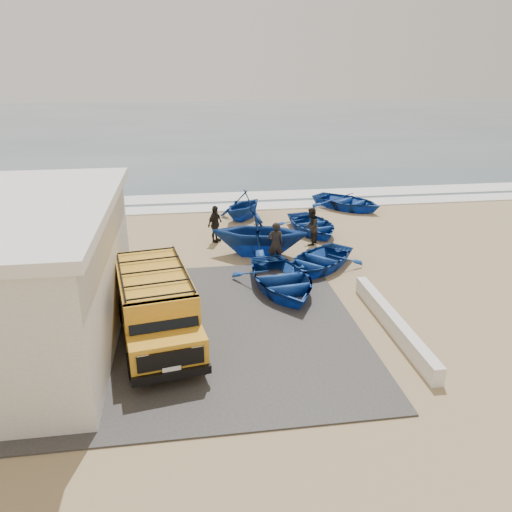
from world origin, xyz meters
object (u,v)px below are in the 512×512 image
boat_near_right (318,260)px  boat_mid_left (259,232)px  boat_mid_right (312,225)px  fisherman_middle (311,226)px  fisherman_back (215,224)px  parapet (393,323)px  boat_near_left (281,279)px  boat_far_left (243,205)px  boat_far_right (347,202)px  van (156,305)px  fisherman_front (275,244)px

boat_near_right → boat_mid_left: bearing=-176.2°
boat_mid_right → fisherman_middle: size_ratio=2.25×
fisherman_back → parapet: bearing=-113.2°
boat_near_left → fisherman_middle: 5.32m
boat_mid_left → fisherman_middle: 2.76m
boat_far_left → fisherman_middle: bearing=-20.4°
boat_far_left → boat_far_right: bearing=50.2°
boat_far_left → fisherman_back: 3.82m
van → boat_far_right: (10.26, 13.31, -0.75)m
boat_mid_left → fisherman_middle: size_ratio=2.35×
fisherman_front → boat_far_left: bearing=-89.3°
boat_near_right → boat_mid_right: 4.70m
boat_near_left → fisherman_middle: bearing=57.0°
boat_mid_right → fisherman_middle: (-0.51, -1.64, 0.47)m
parapet → fisherman_back: size_ratio=3.44×
boat_near_right → fisherman_front: fisherman_front is taller
boat_mid_left → boat_far_left: boat_mid_left is taller
boat_far_right → boat_mid_right: bearing=-167.8°
fisherman_front → van: bearing=45.9°
parapet → boat_near_right: (-1.02, 5.25, 0.13)m
boat_mid_right → fisherman_back: (-4.85, -0.62, 0.47)m
boat_far_right → fisherman_back: fisherman_back is taller
fisherman_front → fisherman_middle: (2.08, 2.27, -0.06)m
van → boat_mid_right: bearing=42.7°
fisherman_front → fisherman_back: 4.00m
boat_mid_right → boat_far_left: bearing=126.9°
boat_near_right → boat_mid_left: (-2.14, 1.94, 0.68)m
van → boat_mid_left: (4.12, 6.67, -0.11)m
boat_near_left → boat_mid_right: (2.81, 6.42, -0.05)m
boat_near_left → boat_mid_right: 7.01m
boat_near_right → boat_near_left: bearing=-89.9°
boat_far_right → fisherman_back: (-7.92, -4.60, 0.44)m
boat_near_left → boat_mid_left: boat_mid_left is taller
boat_near_right → parapet: bearing=-32.9°
boat_far_right → fisherman_front: (-5.66, -7.89, 0.50)m
boat_mid_left → boat_far_left: size_ratio=1.37×
parapet → boat_far_right: (2.98, 13.83, 0.16)m
boat_far_right → fisherman_front: fisherman_front is taller
van → boat_near_left: (4.38, 2.91, -0.73)m
parapet → boat_far_left: boat_far_left is taller
van → boat_far_left: van is taller
boat_near_left → fisherman_back: 6.16m
boat_near_left → van: bearing=-153.6°
boat_near_right → boat_far_left: (-2.18, 7.38, 0.39)m
boat_far_left → boat_near_left: bearing=-49.0°
van → boat_mid_right: size_ratio=1.38×
parapet → boat_mid_right: bearing=90.5°
boat_near_right → boat_far_right: size_ratio=0.93×
van → boat_mid_right: van is taller
boat_near_right → fisherman_middle: fisherman_middle is taller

